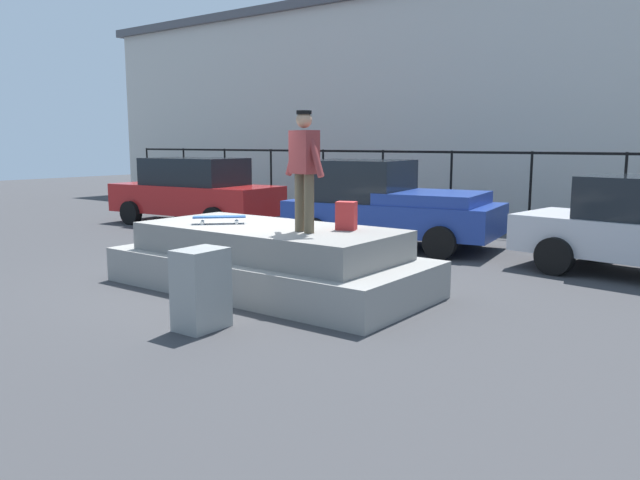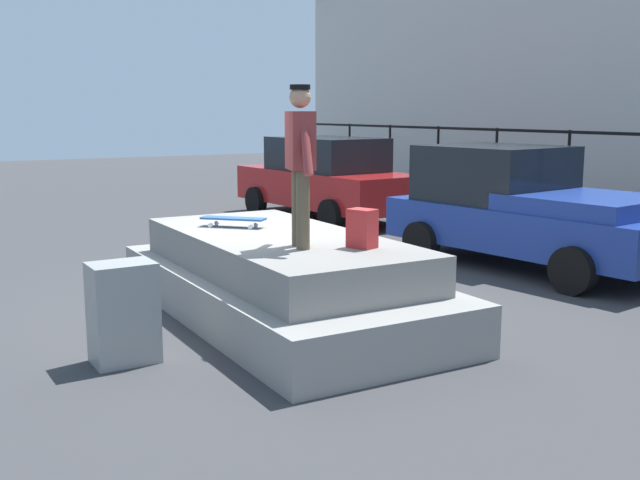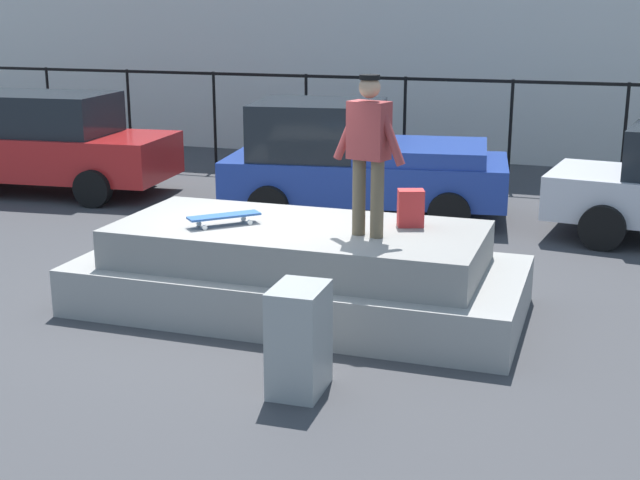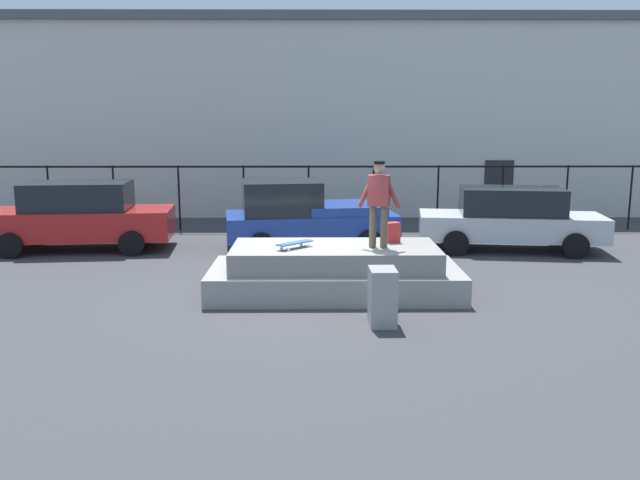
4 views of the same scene
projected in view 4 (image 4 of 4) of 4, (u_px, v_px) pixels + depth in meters
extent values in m
plane|color=#38383A|center=(306.00, 293.00, 13.17)|extent=(60.00, 60.00, 0.00)
cube|color=gray|center=(335.00, 280.00, 13.09)|extent=(4.92, 2.27, 0.53)
cube|color=gray|center=(335.00, 256.00, 13.01)|extent=(4.04, 1.86, 0.43)
cylinder|color=brown|center=(373.00, 227.00, 12.75)|extent=(0.14, 0.14, 0.82)
cylinder|color=brown|center=(384.00, 227.00, 12.70)|extent=(0.14, 0.14, 0.82)
cube|color=maroon|center=(379.00, 191.00, 12.60)|extent=(0.46, 0.34, 0.59)
cylinder|color=maroon|center=(366.00, 192.00, 12.67)|extent=(0.35, 0.18, 0.60)
cylinder|color=maroon|center=(392.00, 193.00, 12.54)|extent=(0.35, 0.18, 0.60)
sphere|color=tan|center=(379.00, 168.00, 12.52)|extent=(0.22, 0.22, 0.22)
cylinder|color=black|center=(379.00, 162.00, 12.50)|extent=(0.26, 0.26, 0.05)
cube|color=#264C8C|center=(295.00, 243.00, 12.70)|extent=(0.71, 0.71, 0.02)
cylinder|color=silver|center=(281.00, 248.00, 12.60)|extent=(0.06, 0.06, 0.06)
cylinder|color=silver|center=(288.00, 250.00, 12.46)|extent=(0.06, 0.06, 0.06)
cylinder|color=silver|center=(301.00, 244.00, 12.96)|extent=(0.06, 0.06, 0.06)
cylinder|color=silver|center=(308.00, 246.00, 12.82)|extent=(0.06, 0.06, 0.06)
cube|color=red|center=(392.00, 232.00, 13.30)|extent=(0.33, 0.28, 0.41)
cube|color=#B21E1E|center=(80.00, 224.00, 17.34)|extent=(4.92, 2.26, 0.76)
cube|color=black|center=(78.00, 196.00, 17.20)|extent=(2.76, 1.85, 0.72)
cylinder|color=black|center=(34.00, 233.00, 18.18)|extent=(0.66, 0.28, 0.64)
cylinder|color=black|center=(10.00, 246.00, 16.34)|extent=(0.66, 0.28, 0.64)
cylinder|color=black|center=(144.00, 231.00, 18.47)|extent=(0.66, 0.28, 0.64)
cylinder|color=black|center=(132.00, 243.00, 16.63)|extent=(0.66, 0.28, 0.64)
cube|color=navy|center=(311.00, 225.00, 17.50)|extent=(4.67, 2.56, 0.63)
cube|color=black|center=(281.00, 197.00, 17.25)|extent=(2.23, 2.06, 0.87)
cube|color=navy|center=(344.00, 208.00, 17.55)|extent=(2.24, 2.12, 0.24)
cylinder|color=black|center=(257.00, 232.00, 18.32)|extent=(0.66, 0.31, 0.64)
cylinder|color=black|center=(261.00, 245.00, 16.38)|extent=(0.66, 0.31, 0.64)
cylinder|color=black|center=(354.00, 229.00, 18.73)|extent=(0.66, 0.31, 0.64)
cylinder|color=black|center=(370.00, 242.00, 16.79)|extent=(0.66, 0.31, 0.64)
cube|color=#B7B7BC|center=(510.00, 226.00, 17.29)|extent=(4.88, 2.34, 0.64)
cube|color=black|center=(512.00, 201.00, 17.17)|extent=(2.76, 1.85, 0.70)
cylinder|color=black|center=(451.00, 231.00, 18.39)|extent=(0.66, 0.30, 0.64)
cylinder|color=black|center=(456.00, 243.00, 16.66)|extent=(0.66, 0.30, 0.64)
cylinder|color=black|center=(559.00, 234.00, 18.03)|extent=(0.66, 0.30, 0.64)
cylinder|color=black|center=(576.00, 246.00, 16.30)|extent=(0.66, 0.30, 0.64)
cube|color=gray|center=(382.00, 297.00, 11.06)|extent=(0.46, 0.61, 0.97)
cylinder|color=black|center=(49.00, 198.00, 20.32)|extent=(0.06, 0.06, 2.00)
cylinder|color=black|center=(114.00, 198.00, 20.34)|extent=(0.06, 0.06, 2.00)
cylinder|color=black|center=(179.00, 198.00, 20.35)|extent=(0.06, 0.06, 2.00)
cylinder|color=black|center=(244.00, 198.00, 20.37)|extent=(0.06, 0.06, 2.00)
cylinder|color=black|center=(309.00, 198.00, 20.39)|extent=(0.06, 0.06, 2.00)
cylinder|color=black|center=(373.00, 198.00, 20.40)|extent=(0.06, 0.06, 2.00)
cylinder|color=black|center=(438.00, 198.00, 20.42)|extent=(0.06, 0.06, 2.00)
cylinder|color=black|center=(502.00, 198.00, 20.44)|extent=(0.06, 0.06, 2.00)
cylinder|color=black|center=(566.00, 198.00, 20.46)|extent=(0.06, 0.06, 2.00)
cylinder|color=black|center=(630.00, 197.00, 20.47)|extent=(0.06, 0.06, 2.00)
cube|color=black|center=(309.00, 167.00, 20.21)|extent=(24.00, 0.04, 0.06)
cube|color=beige|center=(310.00, 121.00, 25.82)|extent=(32.87, 6.87, 6.63)
cube|color=#4C4C51|center=(309.00, 29.00, 25.18)|extent=(33.53, 7.22, 0.30)
cube|color=#262628|center=(498.00, 189.00, 22.91)|extent=(1.00, 0.06, 2.00)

